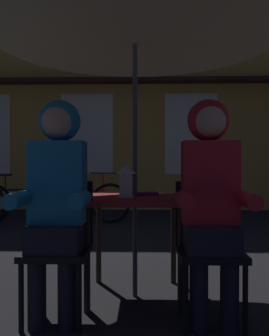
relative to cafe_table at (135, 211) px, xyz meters
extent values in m
plane|color=black|center=(0.00, 0.00, -0.64)|extent=(60.00, 60.00, 0.00)
cube|color=maroon|center=(0.00, 0.00, 0.08)|extent=(0.72, 0.72, 0.04)
cylinder|color=#2D2319|center=(-0.31, -0.31, -0.29)|extent=(0.04, 0.04, 0.70)
cylinder|color=#2D2319|center=(0.31, -0.31, -0.29)|extent=(0.04, 0.04, 0.70)
cylinder|color=#2D2319|center=(-0.31, 0.31, -0.29)|extent=(0.04, 0.04, 0.70)
cylinder|color=#2D2319|center=(0.31, 0.31, -0.29)|extent=(0.04, 0.04, 0.70)
cylinder|color=#4C4C51|center=(0.00, 0.00, 0.49)|extent=(0.04, 0.04, 2.25)
cone|color=tan|center=(0.00, 0.00, 1.42)|extent=(2.10, 2.10, 0.38)
cube|color=white|center=(-0.06, -0.07, 0.11)|extent=(0.11, 0.11, 0.02)
cube|color=white|center=(-0.06, -0.07, 0.20)|extent=(0.09, 0.09, 0.16)
pyramid|color=white|center=(-0.06, -0.07, 0.31)|extent=(0.11, 0.11, 0.06)
cube|color=black|center=(-0.48, -0.44, -0.21)|extent=(0.40, 0.40, 0.04)
cylinder|color=black|center=(-0.31, -0.61, -0.43)|extent=(0.03, 0.03, 0.41)
cylinder|color=black|center=(-0.65, -0.61, -0.43)|extent=(0.03, 0.03, 0.41)
cylinder|color=black|center=(-0.31, -0.27, -0.43)|extent=(0.03, 0.03, 0.41)
cylinder|color=black|center=(-0.65, -0.27, -0.43)|extent=(0.03, 0.03, 0.41)
cube|color=black|center=(-0.48, -0.26, 0.02)|extent=(0.40, 0.03, 0.42)
cube|color=black|center=(0.48, -0.44, -0.21)|extent=(0.40, 0.40, 0.04)
cylinder|color=black|center=(0.65, -0.61, -0.43)|extent=(0.03, 0.03, 0.41)
cylinder|color=black|center=(0.31, -0.61, -0.43)|extent=(0.03, 0.03, 0.41)
cylinder|color=black|center=(0.65, -0.27, -0.43)|extent=(0.03, 0.03, 0.41)
cylinder|color=black|center=(0.31, -0.27, -0.43)|extent=(0.03, 0.03, 0.41)
cube|color=black|center=(0.48, -0.26, 0.02)|extent=(0.40, 0.03, 0.42)
cylinder|color=black|center=(-0.39, -0.57, -0.41)|extent=(0.11, 0.11, 0.45)
cylinder|color=black|center=(-0.57, -0.57, -0.41)|extent=(0.11, 0.11, 0.45)
cube|color=black|center=(-0.48, -0.44, -0.11)|extent=(0.32, 0.36, 0.16)
cube|color=teal|center=(-0.48, -0.40, 0.23)|extent=(0.34, 0.22, 0.52)
cylinder|color=teal|center=(-0.30, -0.62, 0.14)|extent=(0.09, 0.30, 0.09)
cylinder|color=teal|center=(-0.66, -0.62, 0.14)|extent=(0.09, 0.30, 0.09)
sphere|color=tan|center=(-0.48, -0.40, 0.62)|extent=(0.21, 0.21, 0.21)
sphere|color=teal|center=(-0.48, -0.35, 0.63)|extent=(0.27, 0.27, 0.27)
cylinder|color=black|center=(0.57, -0.57, -0.41)|extent=(0.11, 0.11, 0.45)
cylinder|color=black|center=(0.39, -0.57, -0.41)|extent=(0.11, 0.11, 0.45)
cube|color=black|center=(0.48, -0.44, -0.11)|extent=(0.32, 0.36, 0.16)
cube|color=red|center=(0.48, -0.40, 0.23)|extent=(0.34, 0.22, 0.52)
cylinder|color=red|center=(0.66, -0.62, 0.14)|extent=(0.09, 0.30, 0.09)
cylinder|color=red|center=(0.30, -0.62, 0.14)|extent=(0.09, 0.30, 0.09)
sphere|color=tan|center=(0.48, -0.40, 0.62)|extent=(0.21, 0.21, 0.21)
sphere|color=red|center=(0.48, -0.35, 0.63)|extent=(0.27, 0.27, 0.27)
cube|color=gold|center=(-0.05, 5.40, 2.46)|extent=(10.00, 0.60, 6.20)
cube|color=#EAE5C6|center=(-1.15, 5.09, 0.96)|extent=(1.10, 0.02, 1.70)
cube|color=#EAE5C6|center=(1.05, 5.09, 0.96)|extent=(1.10, 0.02, 1.70)
cube|color=#331914|center=(-0.05, 4.95, 2.06)|extent=(9.00, 0.36, 0.08)
torus|color=black|center=(-1.45, 3.47, -0.31)|extent=(0.66, 0.17, 0.66)
cylinder|color=black|center=(-1.95, 3.37, -0.09)|extent=(0.83, 0.19, 0.04)
cylinder|color=black|center=(-2.07, 3.35, -0.28)|extent=(0.60, 0.14, 0.44)
cylinder|color=black|center=(-2.24, 3.32, 0.03)|extent=(0.02, 0.02, 0.24)
cube|color=black|center=(-2.24, 3.32, 0.16)|extent=(0.21, 0.11, 0.04)
cylinder|color=black|center=(-1.57, 3.44, 0.05)|extent=(0.02, 0.02, 0.28)
cylinder|color=black|center=(-1.57, 3.44, 0.19)|extent=(0.44, 0.10, 0.02)
torus|color=black|center=(-0.49, 3.32, -0.31)|extent=(0.66, 0.10, 0.66)
torus|color=black|center=(-1.51, 3.40, -0.31)|extent=(0.66, 0.10, 0.66)
cylinder|color=maroon|center=(-1.00, 3.36, -0.09)|extent=(0.84, 0.10, 0.04)
cylinder|color=maroon|center=(-1.12, 3.37, -0.28)|extent=(0.61, 0.08, 0.44)
cylinder|color=maroon|center=(-1.29, 3.38, 0.03)|extent=(0.02, 0.02, 0.24)
cube|color=black|center=(-1.29, 3.38, 0.16)|extent=(0.21, 0.10, 0.04)
cylinder|color=maroon|center=(-0.62, 3.33, 0.05)|extent=(0.02, 0.02, 0.28)
cylinder|color=black|center=(-0.62, 3.33, 0.19)|extent=(0.44, 0.06, 0.02)
cube|color=#661E7A|center=(0.07, 0.15, 0.11)|extent=(0.23, 0.19, 0.02)
camera|label=1|loc=(0.07, -2.74, 0.35)|focal=39.66mm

